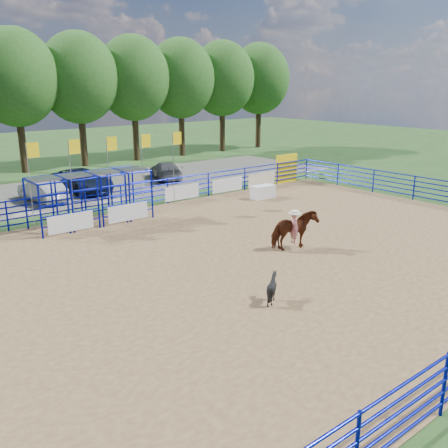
{
  "coord_description": "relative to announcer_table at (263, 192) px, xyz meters",
  "views": [
    {
      "loc": [
        -12.38,
        -14.19,
        6.89
      ],
      "look_at": [
        -0.05,
        1.0,
        1.3
      ],
      "focal_mm": 40.0,
      "sensor_mm": 36.0,
      "label": 1
    }
  ],
  "objects": [
    {
      "name": "perimeter_fence",
      "position": [
        -8.24,
        -7.45,
        0.33
      ],
      "size": [
        30.1,
        20.1,
        1.5
      ],
      "color": "#060E90",
      "rests_on": "ground"
    },
    {
      "name": "gravel_strip",
      "position": [
        -8.24,
        9.55,
        -0.42
      ],
      "size": [
        40.0,
        10.0,
        0.01
      ],
      "primitive_type": "cube",
      "color": "gray",
      "rests_on": "ground"
    },
    {
      "name": "calf",
      "position": [
        -10.02,
        -11.05,
        0.07
      ],
      "size": [
        0.92,
        0.84,
        0.93
      ],
      "primitive_type": "imported",
      "rotation": [
        0.0,
        0.0,
        1.47
      ],
      "color": "black",
      "rests_on": "arena_dirt"
    },
    {
      "name": "chute_assembly",
      "position": [
        -10.14,
        1.38,
        0.84
      ],
      "size": [
        19.32,
        2.41,
        4.2
      ],
      "color": "#060E90",
      "rests_on": "ground"
    },
    {
      "name": "treeline",
      "position": [
        -8.24,
        18.55,
        7.11
      ],
      "size": [
        56.4,
        6.4,
        11.24
      ],
      "color": "#3F2B19",
      "rests_on": "ground"
    },
    {
      "name": "ground",
      "position": [
        -8.24,
        -7.45,
        -0.42
      ],
      "size": [
        120.0,
        120.0,
        0.0
      ],
      "primitive_type": "plane",
      "color": "#2F5421",
      "rests_on": "ground"
    },
    {
      "name": "car_b",
      "position": [
        -10.71,
        7.75,
        0.25
      ],
      "size": [
        1.78,
        4.15,
        1.33
      ],
      "primitive_type": "imported",
      "rotation": [
        0.0,
        0.0,
        3.24
      ],
      "color": "#909498",
      "rests_on": "gravel_strip"
    },
    {
      "name": "car_d",
      "position": [
        -1.17,
        9.1,
        0.22
      ],
      "size": [
        3.2,
        4.71,
        1.27
      ],
      "primitive_type": "imported",
      "rotation": [
        0.0,
        0.0,
        2.78
      ],
      "color": "slate",
      "rests_on": "gravel_strip"
    },
    {
      "name": "car_c",
      "position": [
        -7.73,
        8.85,
        0.31
      ],
      "size": [
        2.74,
        5.33,
        1.44
      ],
      "primitive_type": "imported",
      "rotation": [
        0.0,
        0.0,
        0.07
      ],
      "color": "#141C34",
      "rests_on": "gravel_strip"
    },
    {
      "name": "horse_and_rider",
      "position": [
        -5.63,
        -7.87,
        0.5
      ],
      "size": [
        2.12,
        1.32,
        2.36
      ],
      "color": "#5D2912",
      "rests_on": "arena_dirt"
    },
    {
      "name": "announcer_table",
      "position": [
        0.0,
        0.0,
        0.0
      ],
      "size": [
        1.55,
        0.81,
        0.8
      ],
      "primitive_type": "cube",
      "rotation": [
        0.0,
        0.0,
        -0.07
      ],
      "color": "white",
      "rests_on": "arena_dirt"
    },
    {
      "name": "arena_dirt",
      "position": [
        -8.24,
        -7.45,
        -0.41
      ],
      "size": [
        30.0,
        20.0,
        0.02
      ],
      "primitive_type": "cube",
      "color": "olive",
      "rests_on": "ground"
    }
  ]
}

